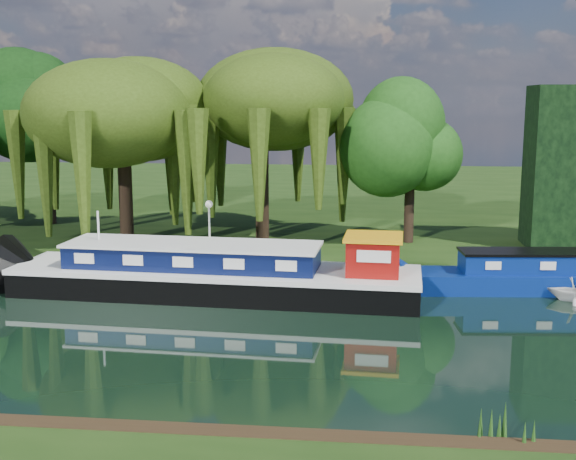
# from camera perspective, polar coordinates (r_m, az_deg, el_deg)

# --- Properties ---
(ground) EXTENTS (120.00, 120.00, 0.00)m
(ground) POSITION_cam_1_polar(r_m,az_deg,el_deg) (25.50, -12.30, -7.62)
(ground) COLOR black
(far_bank) EXTENTS (120.00, 52.00, 0.45)m
(far_bank) POSITION_cam_1_polar(r_m,az_deg,el_deg) (58.03, -1.78, 2.77)
(far_bank) COLOR black
(far_bank) RESTS_ON ground
(dutch_barge) EXTENTS (16.46, 4.60, 3.44)m
(dutch_barge) POSITION_cam_1_polar(r_m,az_deg,el_deg) (29.02, -5.53, -3.51)
(dutch_barge) COLOR black
(dutch_barge) RESTS_ON ground
(narrowboat) EXTENTS (12.52, 3.14, 1.81)m
(narrowboat) POSITION_cam_1_polar(r_m,az_deg,el_deg) (31.70, 21.20, -3.38)
(narrowboat) COLOR navy
(narrowboat) RESTS_ON ground
(white_cruiser) EXTENTS (2.36, 2.18, 1.04)m
(white_cruiser) POSITION_cam_1_polar(r_m,az_deg,el_deg) (30.40, 21.61, -5.22)
(white_cruiser) COLOR silver
(white_cruiser) RESTS_ON ground
(willow_left) EXTENTS (7.46, 7.46, 8.93)m
(willow_left) POSITION_cam_1_polar(r_m,az_deg,el_deg) (37.68, -12.95, 8.77)
(willow_left) COLOR black
(willow_left) RESTS_ON far_bank
(willow_right) EXTENTS (7.46, 7.46, 9.08)m
(willow_right) POSITION_cam_1_polar(r_m,az_deg,el_deg) (37.62, -2.10, 9.22)
(willow_right) COLOR black
(willow_right) RESTS_ON far_bank
(tree_far_mid) EXTENTS (5.73, 5.73, 9.38)m
(tree_far_mid) POSITION_cam_1_polar(r_m,az_deg,el_deg) (44.98, -18.67, 8.64)
(tree_far_mid) COLOR black
(tree_far_mid) RESTS_ON far_bank
(tree_far_right) EXTENTS (4.42, 4.42, 7.23)m
(tree_far_right) POSITION_cam_1_polar(r_m,az_deg,el_deg) (37.44, 9.70, 6.57)
(tree_far_right) COLOR black
(tree_far_right) RESTS_ON far_bank
(lamppost) EXTENTS (0.36, 0.36, 2.56)m
(lamppost) POSITION_cam_1_polar(r_m,az_deg,el_deg) (34.71, -6.25, 1.37)
(lamppost) COLOR silver
(lamppost) RESTS_ON far_bank
(mooring_posts) EXTENTS (19.16, 0.16, 1.00)m
(mooring_posts) POSITION_cam_1_polar(r_m,az_deg,el_deg) (33.20, -8.66, -1.67)
(mooring_posts) COLOR silver
(mooring_posts) RESTS_ON far_bank
(reeds_near) EXTENTS (33.70, 1.50, 1.10)m
(reeds_near) POSITION_cam_1_polar(r_m,az_deg,el_deg) (17.04, 2.28, -14.62)
(reeds_near) COLOR #1A4111
(reeds_near) RESTS_ON ground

